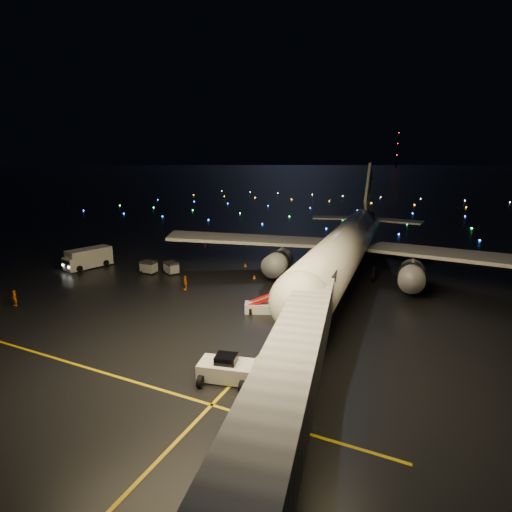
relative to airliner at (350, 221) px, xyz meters
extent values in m
plane|color=black|center=(-13.26, 274.12, -7.84)|extent=(2000.00, 2000.00, 0.00)
cube|color=#CDA707|center=(-1.26, -10.88, -7.83)|extent=(0.25, 80.00, 0.02)
cube|color=#CDA707|center=(-18.26, -35.88, -7.83)|extent=(60.00, 0.25, 0.02)
cube|color=silver|center=(-1.99, -32.48, -6.84)|extent=(4.57, 3.07, 2.00)
cube|color=silver|center=(-37.25, -13.19, -6.31)|extent=(4.46, 8.67, 3.05)
imported|color=orange|center=(-31.87, -29.11, -6.93)|extent=(0.70, 0.50, 1.82)
imported|color=orange|center=(-17.36, -15.98, -6.90)|extent=(1.12, 1.06, 1.87)
cone|color=#FB5C12|center=(-11.45, -7.63, -7.59)|extent=(0.49, 0.49, 0.49)
cone|color=#FB5C12|center=(-9.75, -4.00, -7.58)|extent=(0.57, 0.57, 0.51)
cone|color=#FB5C12|center=(-15.46, -2.52, -7.57)|extent=(0.53, 0.53, 0.54)
cone|color=#FB5C12|center=(-29.01, 7.33, -7.61)|extent=(0.42, 0.42, 0.45)
cylinder|color=black|center=(-73.26, 714.12, 24.16)|extent=(1.80, 1.80, 64.00)
cube|color=gray|center=(-23.55, -10.66, -6.95)|extent=(2.50, 2.18, 1.77)
cube|color=gray|center=(-23.74, -10.66, -7.05)|extent=(2.22, 1.94, 1.58)
cube|color=gray|center=(-26.75, -11.87, -6.91)|extent=(2.19, 1.55, 1.84)
camera|label=1|loc=(11.87, -56.54, 8.74)|focal=28.00mm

